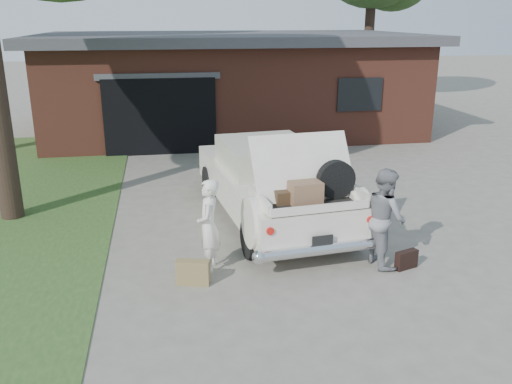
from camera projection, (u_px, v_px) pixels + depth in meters
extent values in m
plane|color=gray|center=(262.00, 268.00, 8.70)|extent=(90.00, 90.00, 0.00)
cube|color=brown|center=(230.00, 86.00, 19.18)|extent=(12.00, 7.00, 3.00)
cube|color=#4C4C51|center=(230.00, 38.00, 18.66)|extent=(12.80, 7.80, 0.30)
cube|color=black|center=(160.00, 116.00, 15.66)|extent=(3.20, 0.30, 2.20)
cube|color=#4C4C51|center=(158.00, 76.00, 15.23)|extent=(3.50, 0.12, 0.18)
cube|color=black|center=(360.00, 94.00, 16.43)|extent=(1.40, 0.08, 1.00)
cylinder|color=#38281E|center=(368.00, 43.00, 24.32)|extent=(0.44, 0.44, 5.44)
cube|color=white|center=(271.00, 187.00, 10.72)|extent=(2.47, 5.26, 0.66)
cube|color=beige|center=(267.00, 155.00, 10.81)|extent=(1.89, 2.20, 0.53)
cube|color=black|center=(253.00, 145.00, 11.70)|extent=(1.57, 0.25, 0.45)
cube|color=black|center=(282.00, 168.00, 9.94)|extent=(1.57, 0.25, 0.45)
cylinder|color=black|center=(251.00, 239.00, 9.00)|extent=(0.30, 0.69, 0.67)
cylinder|color=black|center=(350.00, 228.00, 9.47)|extent=(0.30, 0.69, 0.67)
cylinder|color=black|center=(210.00, 181.00, 12.15)|extent=(0.30, 0.69, 0.67)
cylinder|color=black|center=(285.00, 175.00, 12.62)|extent=(0.30, 0.69, 0.67)
cylinder|color=silver|center=(322.00, 249.00, 8.42)|extent=(2.09, 0.41, 0.18)
cylinder|color=#A5140F|center=(270.00, 230.00, 8.15)|extent=(0.13, 0.11, 0.12)
cylinder|color=#A5140F|center=(369.00, 219.00, 8.59)|extent=(0.13, 0.11, 0.12)
cube|color=black|center=(323.00, 241.00, 8.36)|extent=(0.35, 0.06, 0.17)
cube|color=black|center=(307.00, 201.00, 8.85)|extent=(1.69, 1.28, 0.04)
cube|color=white|center=(260.00, 200.00, 8.60)|extent=(0.18, 1.12, 0.18)
cube|color=white|center=(353.00, 191.00, 9.03)|extent=(0.18, 1.12, 0.18)
cube|color=white|center=(321.00, 209.00, 8.32)|extent=(1.62, 0.24, 0.12)
cube|color=white|center=(303.00, 167.00, 8.91)|extent=(1.77, 0.84, 1.01)
cube|color=#4B3420|center=(292.00, 195.00, 8.78)|extent=(0.66, 0.47, 0.20)
cube|color=#92674A|center=(305.00, 193.00, 8.63)|extent=(0.55, 0.39, 0.35)
cube|color=black|center=(315.00, 190.00, 9.02)|extent=(0.69, 0.50, 0.20)
cylinder|color=black|center=(336.00, 180.00, 8.82)|extent=(0.65, 0.23, 0.64)
imported|color=white|center=(209.00, 226.00, 8.43)|extent=(0.45, 0.60, 1.50)
imported|color=gray|center=(384.00, 217.00, 8.64)|extent=(0.71, 0.85, 1.61)
cube|color=olive|center=(193.00, 272.00, 8.13)|extent=(0.53, 0.29, 0.39)
cube|color=black|center=(406.00, 260.00, 8.66)|extent=(0.41, 0.25, 0.30)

